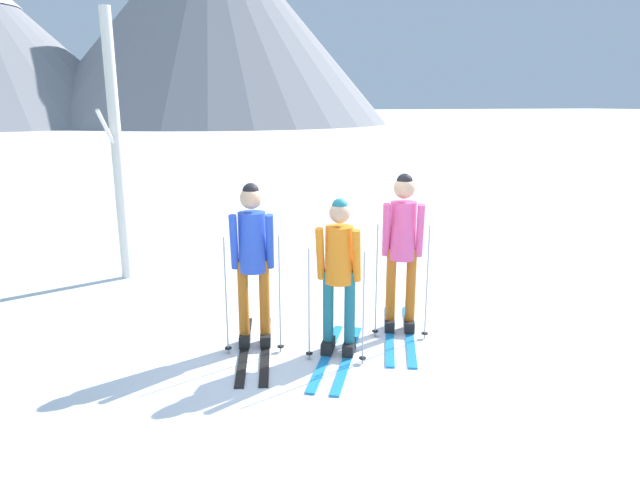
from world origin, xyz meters
TOP-DOWN VIEW (x-y plane):
  - ground_plane at (0.00, 0.00)m, footprint 400.00×400.00m
  - skier_in_blue at (-0.70, 0.18)m, footprint 0.74×1.68m
  - skier_in_orange at (0.08, -0.28)m, footprint 1.06×1.50m
  - skier_in_pink at (0.93, 0.02)m, footprint 1.01×1.64m
  - birch_tree_slender at (-1.94, 3.18)m, footprint 0.31×0.88m
  - mountain_ridge_distant at (0.94, 68.17)m, footprint 66.50×43.22m

SIDE VIEW (x-z plane):
  - ground_plane at x=0.00m, z-range 0.00..0.00m
  - skier_in_orange at x=0.08m, z-range 0.09..1.72m
  - skier_in_blue at x=-0.70m, z-range 0.09..1.83m
  - skier_in_pink at x=0.93m, z-range 0.10..1.89m
  - birch_tree_slender at x=-1.94m, z-range 0.01..3.79m
  - mountain_ridge_distant at x=0.94m, z-range -1.01..24.07m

